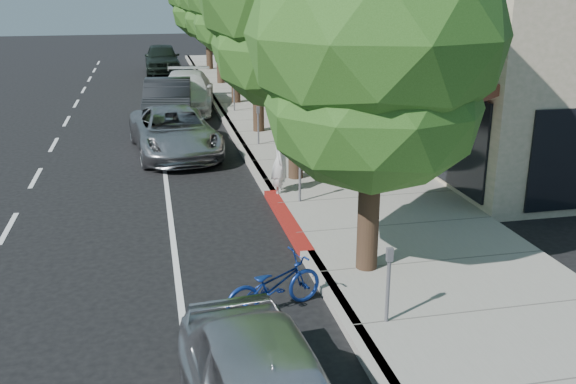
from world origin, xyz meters
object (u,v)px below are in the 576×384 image
object	(u,v)px
bicycle	(274,285)
dark_suv_far	(162,58)
street_tree_2	(257,11)
dark_sedan	(168,101)
cyclist	(281,161)
silver_suv	(174,132)
pedestrian	(318,116)
street_tree_0	(376,41)
white_pickup	(186,92)

from	to	relation	value
bicycle	dark_suv_far	xyz separation A→B (m)	(-0.93, 31.00, 0.39)
street_tree_2	dark_sedan	size ratio (longest dim) A/B	1.35
cyclist	silver_suv	bearing A→B (deg)	44.01
silver_suv	dark_suv_far	size ratio (longest dim) A/B	1.04
cyclist	pedestrian	xyz separation A→B (m)	(2.45, 5.56, -0.06)
bicycle	silver_suv	bearing A→B (deg)	-14.37
silver_suv	pedestrian	size ratio (longest dim) A/B	3.47
bicycle	dark_sedan	xyz separation A→B (m)	(-1.13, 15.87, 0.37)
pedestrian	bicycle	bearing A→B (deg)	66.22
silver_suv	dark_suv_far	bearing A→B (deg)	83.53
silver_suv	street_tree_0	bearing A→B (deg)	-78.43
street_tree_2	pedestrian	distance (m)	4.18
cyclist	silver_suv	world-z (taller)	cyclist
cyclist	white_pickup	xyz separation A→B (m)	(-1.60, 12.44, -0.17)
street_tree_2	white_pickup	distance (m)	6.77
silver_suv	pedestrian	xyz separation A→B (m)	(4.90, 0.57, 0.18)
dark_sedan	silver_suv	bearing A→B (deg)	-85.72
street_tree_2	dark_sedan	bearing A→B (deg)	137.19
silver_suv	dark_sedan	xyz separation A→B (m)	(0.00, 5.02, 0.10)
street_tree_0	pedestrian	distance (m)	11.12
bicycle	dark_suv_far	bearing A→B (deg)	-18.59
street_tree_2	bicycle	distance (m)	13.71
cyclist	street_tree_0	bearing A→B (deg)	-154.55
street_tree_2	white_pickup	world-z (taller)	street_tree_2
cyclist	dark_sedan	distance (m)	10.30
street_tree_0	bicycle	xyz separation A→B (m)	(-1.97, -1.00, -3.85)
street_tree_0	white_pickup	distance (m)	17.81
cyclist	dark_suv_far	xyz separation A→B (m)	(-2.25, 25.13, -0.10)
street_tree_0	dark_suv_far	distance (m)	30.34
street_tree_2	silver_suv	world-z (taller)	street_tree_2
dark_suv_far	pedestrian	bearing A→B (deg)	-76.66
pedestrian	white_pickup	bearing A→B (deg)	-65.14
white_pickup	dark_suv_far	distance (m)	12.70
cyclist	bicycle	xyz separation A→B (m)	(-1.32, -5.87, -0.50)
street_tree_2	dark_suv_far	distance (m)	18.56
silver_suv	street_tree_2	bearing A→B (deg)	28.79
street_tree_0	white_pickup	world-z (taller)	street_tree_0
cyclist	pedestrian	distance (m)	6.07
cyclist	dark_sedan	size ratio (longest dim) A/B	0.38
cyclist	bicycle	bearing A→B (deg)	-174.83
dark_sedan	cyclist	bearing A→B (deg)	-71.96
street_tree_2	white_pickup	xyz separation A→B (m)	(-2.25, 5.31, -3.54)
cyclist	dark_sedan	bearing A→B (deg)	31.61
street_tree_0	cyclist	world-z (taller)	street_tree_0
bicycle	pedestrian	xyz separation A→B (m)	(3.77, 11.43, 0.44)
street_tree_2	silver_suv	xyz separation A→B (m)	(-3.10, -2.15, -3.61)
cyclist	dark_sedan	world-z (taller)	cyclist
white_pickup	pedestrian	bearing A→B (deg)	-52.68
cyclist	pedestrian	bearing A→B (deg)	-5.90
bicycle	dark_suv_far	distance (m)	31.02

